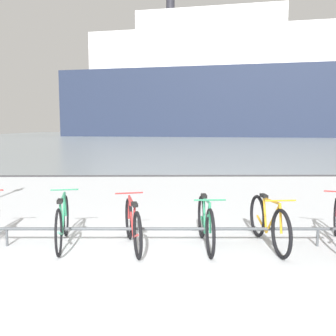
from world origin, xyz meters
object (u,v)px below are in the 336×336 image
at_px(bicycle_4, 268,223).
at_px(ferry_ship, 215,85).
at_px(bicycle_3, 206,223).
at_px(bicycle_1, 63,222).
at_px(bicycle_2, 133,225).

relative_size(bicycle_4, ferry_ship, 0.03).
bearing_deg(bicycle_4, ferry_ship, 83.00).
height_order(bicycle_3, bicycle_4, bicycle_3).
xyz_separation_m(bicycle_4, ferry_ship, (7.82, 63.63, 9.06)).
xyz_separation_m(bicycle_1, bicycle_3, (2.27, -0.12, 0.00)).
height_order(bicycle_3, ferry_ship, ferry_ship).
height_order(bicycle_2, bicycle_3, bicycle_3).
relative_size(bicycle_3, bicycle_4, 0.96).
bearing_deg(bicycle_1, bicycle_4, -1.88).
bearing_deg(bicycle_2, bicycle_3, 1.23).
xyz_separation_m(bicycle_1, bicycle_2, (1.13, -0.14, -0.02)).
height_order(bicycle_2, bicycle_4, bicycle_4).
relative_size(bicycle_3, ferry_ship, 0.03).
bearing_deg(bicycle_4, bicycle_3, -179.45).
bearing_deg(bicycle_2, bicycle_1, 172.89).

